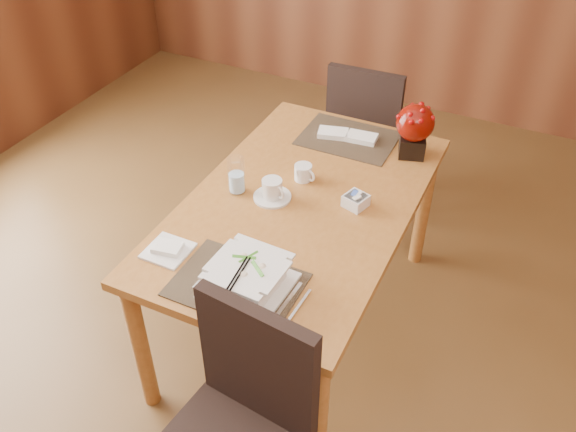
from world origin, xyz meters
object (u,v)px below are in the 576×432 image
at_px(water_glass, 236,175).
at_px(near_chair, 239,422).
at_px(dining_table, 301,219).
at_px(coffee_cup, 272,190).
at_px(sugar_caddy, 356,201).
at_px(soup_setting, 248,277).
at_px(berry_decor, 415,127).
at_px(creamer_jug, 303,172).
at_px(far_chair, 367,129).
at_px(bread_plate, 168,251).

distance_m(water_glass, near_chair, 1.03).
xyz_separation_m(dining_table, near_chair, (0.20, -0.92, -0.11)).
xyz_separation_m(coffee_cup, sugar_caddy, (0.34, 0.10, -0.01)).
distance_m(soup_setting, sugar_caddy, 0.64).
bearing_deg(soup_setting, berry_decor, 79.02).
height_order(dining_table, coffee_cup, coffee_cup).
relative_size(dining_table, creamer_jug, 15.04).
distance_m(water_glass, far_chair, 1.17).
xyz_separation_m(soup_setting, sugar_caddy, (0.17, 0.61, -0.03)).
relative_size(water_glass, berry_decor, 0.66).
height_order(bread_plate, near_chair, near_chair).
height_order(near_chair, far_chair, near_chair).
distance_m(dining_table, creamer_jug, 0.21).
relative_size(dining_table, sugar_caddy, 17.04).
distance_m(berry_decor, near_chair, 1.51).
bearing_deg(far_chair, creamer_jug, 88.64).
height_order(soup_setting, far_chair, far_chair).
relative_size(dining_table, coffee_cup, 9.28).
relative_size(soup_setting, sugar_caddy, 3.31).
relative_size(soup_setting, berry_decor, 1.14).
distance_m(soup_setting, coffee_cup, 0.54).
height_order(coffee_cup, berry_decor, berry_decor).
xyz_separation_m(sugar_caddy, bread_plate, (-0.54, -0.57, -0.02)).
height_order(dining_table, berry_decor, berry_decor).
bearing_deg(near_chair, creamer_jug, 110.46).
bearing_deg(bread_plate, dining_table, 57.60).
height_order(dining_table, far_chair, far_chair).
bearing_deg(creamer_jug, coffee_cup, -87.98).
bearing_deg(dining_table, coffee_cup, -164.03).
distance_m(coffee_cup, creamer_jug, 0.19).
bearing_deg(dining_table, berry_decor, 60.12).
relative_size(coffee_cup, berry_decor, 0.63).
bearing_deg(near_chair, soup_setting, 119.38).
height_order(soup_setting, creamer_jug, soup_setting).
distance_m(creamer_jug, sugar_caddy, 0.29).
xyz_separation_m(dining_table, water_glass, (-0.28, -0.06, 0.18)).
bearing_deg(sugar_caddy, dining_table, -163.04).
distance_m(dining_table, far_chair, 1.06).
bearing_deg(creamer_jug, berry_decor, 67.26).
bearing_deg(sugar_caddy, far_chair, 105.95).
xyz_separation_m(coffee_cup, water_glass, (-0.16, -0.02, 0.04)).
relative_size(dining_table, bread_plate, 9.26).
bearing_deg(coffee_cup, sugar_caddy, 16.61).
distance_m(coffee_cup, far_chair, 1.12).
distance_m(soup_setting, far_chair, 1.63).
relative_size(coffee_cup, near_chair, 0.17).
height_order(creamer_jug, sugar_caddy, creamer_jug).
bearing_deg(dining_table, sugar_caddy, 16.96).
relative_size(dining_table, berry_decor, 5.87).
xyz_separation_m(sugar_caddy, berry_decor, (0.10, 0.48, 0.12)).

